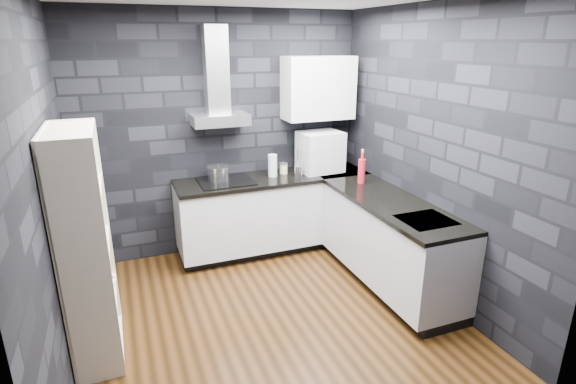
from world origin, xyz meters
TOP-DOWN VIEW (x-y plane):
  - ground at (0.00, 0.00)m, footprint 3.20×3.20m
  - wall_back at (0.00, 1.62)m, footprint 3.20×0.05m
  - wall_front at (0.00, -1.62)m, footprint 3.20×0.05m
  - wall_left at (-1.62, 0.00)m, footprint 0.05×3.20m
  - wall_right at (1.62, 0.00)m, footprint 0.05×3.20m
  - toekick_back at (0.50, 1.34)m, footprint 2.18×0.50m
  - toekick_right at (1.34, 0.10)m, footprint 0.50×1.78m
  - counter_back_cab at (0.50, 1.30)m, footprint 2.20×0.60m
  - counter_right_cab at (1.30, 0.10)m, footprint 0.60×1.80m
  - counter_back_top at (0.50, 1.29)m, footprint 2.20×0.62m
  - counter_right_top at (1.29, 0.10)m, footprint 0.62×1.80m
  - counter_corner_top at (1.30, 1.30)m, footprint 0.62×0.62m
  - hood_body at (-0.05, 1.43)m, footprint 0.60×0.34m
  - hood_chimney at (-0.05, 1.50)m, footprint 0.24×0.20m
  - upper_cabinet at (1.10, 1.43)m, footprint 0.80×0.35m
  - cooktop at (-0.05, 1.30)m, footprint 0.58×0.50m
  - sink_rim at (1.30, -0.40)m, footprint 0.44×0.40m
  - pot at (-0.11, 1.36)m, footprint 0.31×0.31m
  - glass_vase at (0.50, 1.31)m, footprint 0.13×0.13m
  - storage_jar at (0.65, 1.37)m, footprint 0.11×0.11m
  - utensil_crock at (0.77, 1.20)m, footprint 0.12×0.12m
  - appliance_garage at (1.09, 1.31)m, footprint 0.50×0.40m
  - red_bottle at (1.31, 0.72)m, footprint 0.10×0.10m
  - bookshelf at (-1.42, 0.07)m, footprint 0.43×0.83m
  - fruit_bowl at (-1.42, -0.00)m, footprint 0.24×0.24m
  - book_red at (-1.42, 0.24)m, footprint 0.15×0.03m
  - book_second at (-1.42, 0.20)m, footprint 0.15×0.06m

SIDE VIEW (x-z plane):
  - ground at x=0.00m, z-range 0.00..0.00m
  - toekick_back at x=0.50m, z-range 0.00..0.10m
  - toekick_right at x=1.34m, z-range 0.00..0.10m
  - counter_back_cab at x=0.50m, z-range 0.10..0.86m
  - counter_right_cab at x=1.30m, z-range 0.10..0.86m
  - book_red at x=-1.42m, z-range 0.47..0.67m
  - book_second at x=-1.42m, z-range 0.49..0.70m
  - counter_back_top at x=0.50m, z-range 0.86..0.90m
  - counter_right_top at x=1.29m, z-range 0.86..0.90m
  - counter_corner_top at x=1.30m, z-range 0.86..0.90m
  - sink_rim at x=1.30m, z-range 0.89..0.90m
  - bookshelf at x=-1.42m, z-range 0.00..1.80m
  - cooktop at x=-0.05m, z-range 0.90..0.91m
  - fruit_bowl at x=-1.42m, z-range 0.91..0.96m
  - storage_jar at x=0.65m, z-range 0.90..1.01m
  - utensil_crock at x=0.77m, z-range 0.90..1.02m
  - pot at x=-0.11m, z-range 0.91..1.05m
  - glass_vase at x=0.50m, z-range 0.90..1.15m
  - red_bottle at x=1.31m, z-range 0.90..1.16m
  - appliance_garage at x=1.09m, z-range 0.89..1.36m
  - wall_back at x=0.00m, z-range 0.00..2.70m
  - wall_front at x=0.00m, z-range 0.00..2.70m
  - wall_left at x=-1.62m, z-range 0.00..2.70m
  - wall_right at x=1.62m, z-range 0.00..2.70m
  - hood_body at x=-0.05m, z-range 1.50..1.62m
  - upper_cabinet at x=1.10m, z-range 1.50..2.20m
  - hood_chimney at x=-0.05m, z-range 1.62..2.52m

